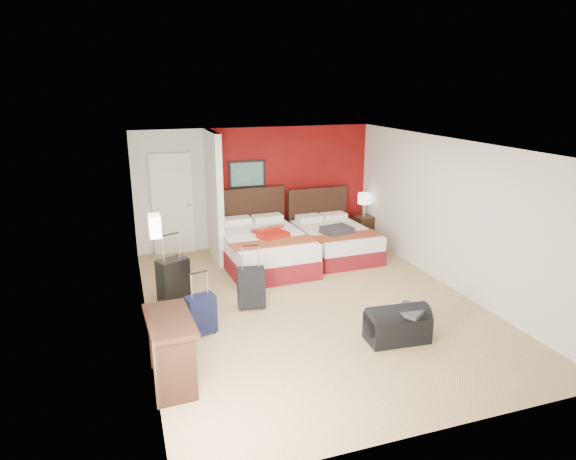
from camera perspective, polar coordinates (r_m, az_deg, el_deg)
name	(u,v)px	position (r m, az deg, el deg)	size (l,w,h in m)	color
ground	(310,303)	(8.05, 2.57, -8.31)	(6.50, 6.50, 0.00)	tan
room_walls	(204,213)	(8.59, -9.55, 1.97)	(5.02, 6.52, 2.50)	silver
red_accent_panel	(290,185)	(10.82, 0.21, 5.12)	(3.50, 0.04, 2.50)	maroon
partition_wall	(215,197)	(9.80, -8.36, 3.76)	(0.12, 1.20, 2.50)	silver
entry_door	(172,204)	(10.32, -13.01, 2.87)	(0.82, 0.06, 2.05)	silver
bed_left	(264,250)	(9.53, -2.79, -2.25)	(1.50, 2.14, 0.64)	silver
bed_right	(335,242)	(10.16, 5.36, -1.37)	(1.29, 1.85, 0.55)	white
red_suitcase_open	(270,232)	(9.35, -2.06, -0.24)	(0.54, 0.74, 0.09)	#9E160D
jacket_bundle	(337,230)	(9.76, 5.59, -0.02)	(0.55, 0.44, 0.13)	#323236
nightstand	(363,228)	(11.22, 8.55, 0.21)	(0.39, 0.39, 0.55)	#321E10
table_lamp	(364,205)	(11.09, 8.67, 2.85)	(0.29, 0.29, 0.51)	white
suitcase_black	(174,282)	(8.15, -12.89, -5.77)	(0.46, 0.29, 0.69)	black
suitcase_charcoal	(251,289)	(7.79, -4.20, -6.73)	(0.42, 0.26, 0.61)	black
suitcase_navy	(201,316)	(7.12, -9.85, -9.62)	(0.39, 0.24, 0.54)	black
duffel_bag	(397,326)	(7.03, 12.32, -10.65)	(0.83, 0.44, 0.42)	black
jacket_draped	(410,310)	(6.97, 13.73, -8.85)	(0.42, 0.35, 0.06)	#37373C
desk	(171,351)	(6.04, -13.12, -13.27)	(0.50, 1.00, 0.83)	black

